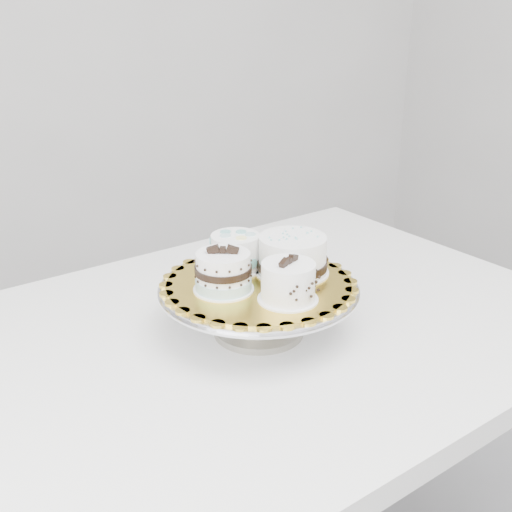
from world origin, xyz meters
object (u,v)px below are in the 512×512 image
cake_board (259,283)px  cake_dots (236,252)px  cake_swirl (288,283)px  cake_stand (259,300)px  cake_banded (223,273)px  table (237,364)px  cake_ribbon (293,256)px

cake_board → cake_dots: (-0.01, 0.07, 0.04)m
cake_board → cake_swirl: bearing=-83.8°
cake_stand → cake_banded: 0.09m
table → cake_stand: bearing=-43.9°
cake_stand → cake_banded: cake_banded is taller
cake_stand → cake_ribbon: cake_ribbon is taller
cake_board → cake_banded: 0.07m
cake_ribbon → cake_board: bearing=-162.9°
table → cake_board: size_ratio=4.35×
cake_swirl → table: bearing=84.4°
cake_swirl → cake_dots: 0.16m
cake_board → cake_swirl: size_ratio=2.71×
cake_stand → cake_dots: 0.10m
cake_banded → cake_ribbon: size_ratio=0.87×
table → cake_dots: size_ratio=12.65×
cake_banded → cake_dots: size_ratio=1.13×
table → cake_swirl: size_ratio=11.81×
table → cake_banded: size_ratio=11.20×
cake_stand → cake_swirl: bearing=-83.8°
cake_stand → cake_dots: bearing=96.5°
cake_swirl → cake_ribbon: cake_swirl is taller
table → cake_banded: bearing=-155.2°
cake_banded → cake_ribbon: (0.14, 0.01, 0.00)m
table → cake_stand: cake_stand is taller
cake_swirl → cake_banded: bearing=104.8°
cake_board → cake_dots: 0.08m
cake_dots → cake_stand: bearing=-94.2°
table → cake_board: 0.17m
table → cake_dots: 0.21m
cake_banded → cake_dots: bearing=81.3°
table → cake_dots: cake_dots is taller
cake_swirl → cake_ribbon: bearing=27.7°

